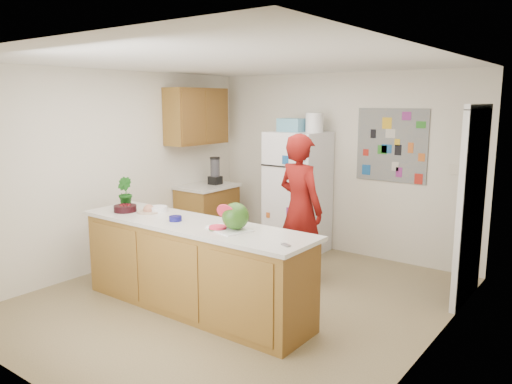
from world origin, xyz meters
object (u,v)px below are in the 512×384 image
Objects in this scene: watermelon at (235,216)px; cherry_bowl at (125,208)px; refrigerator at (298,192)px; person at (300,209)px.

cherry_bowl is at bearing -176.61° from watermelon.
person is (0.67, -1.01, 0.03)m from refrigerator.
person is 1.99m from cherry_bowl.
watermelon is (0.80, -2.37, 0.21)m from refrigerator.
refrigerator is 2.51m from watermelon.
refrigerator is at bearing -43.24° from person.
refrigerator reaches higher than watermelon.
watermelon is 1.49m from cherry_bowl.
watermelon is 1.04× the size of cherry_bowl.
refrigerator is 2.55m from cherry_bowl.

